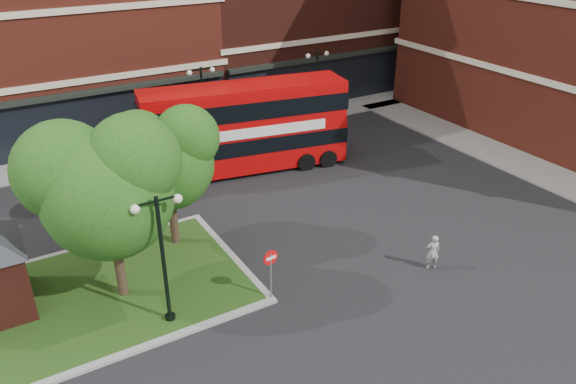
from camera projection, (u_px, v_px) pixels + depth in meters
ground at (305, 278)px, 22.27m from camera, size 120.00×120.00×0.00m
pavement_far at (164, 143)px, 34.90m from camera, size 44.00×3.00×0.12m
pavement_side at (536, 170)px, 31.27m from camera, size 3.00×28.00×0.12m
traffic_island at (80, 300)px, 20.91m from camera, size 12.60×7.60×0.15m
tree_island_west at (102, 182)px, 19.08m from camera, size 5.40×4.71×7.21m
tree_island_east at (164, 155)px, 22.61m from camera, size 4.46×3.90×6.29m
lamp_island at (163, 255)px, 18.65m from camera, size 1.72×0.36×5.00m
lamp_far_left at (203, 104)px, 33.02m from camera, size 1.72×0.36×5.00m
lamp_far_right at (317, 84)px, 36.66m from camera, size 1.72×0.36×5.00m
bus at (245, 122)px, 30.30m from camera, size 11.38×4.45×4.24m
woman at (433, 252)px, 22.57m from camera, size 0.66×0.56×1.53m
car_silver at (76, 153)px, 31.82m from camera, size 4.38×2.22×1.43m
car_white at (277, 113)px, 37.76m from camera, size 4.81×2.07×1.54m
no_entry_sign at (271, 265)px, 20.37m from camera, size 0.60×0.10×2.16m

